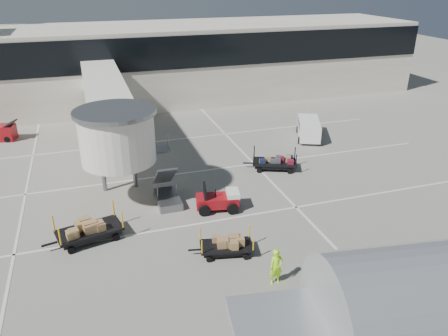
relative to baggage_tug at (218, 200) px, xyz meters
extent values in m
plane|color=gray|center=(-1.38, -3.29, -0.61)|extent=(140.00, 140.00, 0.00)
cube|color=silver|center=(-1.38, -1.29, -0.60)|extent=(40.00, 0.15, 0.02)
cube|color=silver|center=(-1.38, 5.71, -0.60)|extent=(40.00, 0.15, 0.02)
cube|color=silver|center=(-1.38, 12.71, -0.60)|extent=(40.00, 0.15, 0.02)
cube|color=silver|center=(4.62, 6.71, -0.60)|extent=(0.15, 30.00, 0.02)
cube|color=silver|center=(-11.38, 6.71, -0.60)|extent=(0.15, 30.00, 0.02)
cube|color=white|center=(-1.38, 26.71, 3.39)|extent=(64.00, 12.00, 8.00)
cube|color=black|center=(-1.38, 20.66, 5.39)|extent=(64.00, 0.12, 3.20)
cube|color=white|center=(-5.38, 11.71, 3.69)|extent=(3.00, 18.00, 2.80)
cylinder|color=white|center=(-5.38, 2.71, 3.69)|extent=(4.40, 4.40, 3.00)
cylinder|color=slate|center=(-5.38, 2.71, 5.29)|extent=(4.80, 4.80, 0.25)
cylinder|color=slate|center=(-6.38, 4.71, 0.84)|extent=(0.28, 0.28, 2.90)
cylinder|color=slate|center=(-4.38, 4.71, 0.84)|extent=(0.28, 0.28, 2.90)
cylinder|color=slate|center=(-6.38, 11.71, 0.84)|extent=(0.28, 0.28, 2.90)
cylinder|color=slate|center=(-4.38, 11.71, 0.84)|extent=(0.28, 0.28, 2.90)
cylinder|color=slate|center=(-6.38, 18.71, 0.84)|extent=(0.28, 0.28, 2.90)
cylinder|color=slate|center=(-4.38, 18.71, 0.84)|extent=(0.28, 0.28, 2.90)
cube|color=slate|center=(-2.78, 1.71, -0.36)|extent=(1.40, 2.60, 0.50)
cube|color=slate|center=(-2.78, 2.31, 0.99)|extent=(1.20, 2.60, 2.06)
cube|color=slate|center=(-2.78, 3.71, 2.24)|extent=(1.40, 1.20, 0.12)
cube|color=maroon|center=(-0.07, 0.01, -0.03)|extent=(2.71, 1.67, 0.63)
cube|color=white|center=(0.86, -0.17, 0.39)|extent=(0.94, 1.28, 0.37)
cube|color=black|center=(-0.80, 0.15, 0.60)|extent=(0.32, 1.06, 0.95)
cylinder|color=black|center=(-1.03, -0.50, -0.28)|extent=(0.71, 0.39, 0.67)
cylinder|color=black|center=(-0.77, 0.85, -0.28)|extent=(0.71, 0.39, 0.67)
cylinder|color=black|center=(0.63, -0.82, -0.28)|extent=(0.71, 0.39, 0.67)
cylinder|color=black|center=(0.89, 0.53, -0.28)|extent=(0.71, 0.39, 0.67)
cube|color=black|center=(5.66, 4.37, -0.04)|extent=(3.49, 2.65, 0.13)
cube|color=black|center=(5.66, 4.37, -0.23)|extent=(3.11, 2.31, 0.26)
cube|color=black|center=(3.88, 5.11, -0.20)|extent=(0.71, 0.36, 0.08)
cylinder|color=black|center=(4.38, 4.14, -0.44)|extent=(0.38, 0.27, 0.35)
cylinder|color=black|center=(4.92, 5.44, -0.44)|extent=(0.38, 0.27, 0.35)
cylinder|color=black|center=(6.39, 3.29, -0.44)|extent=(0.38, 0.27, 0.35)
cylinder|color=black|center=(6.94, 4.59, -0.44)|extent=(0.38, 0.27, 0.35)
cylinder|color=black|center=(4.00, 4.30, 0.43)|extent=(0.07, 0.07, 0.94)
cylinder|color=black|center=(4.55, 5.59, 0.43)|extent=(0.07, 0.07, 0.94)
cylinder|color=black|center=(6.77, 3.14, 0.43)|extent=(0.07, 0.07, 0.94)
cylinder|color=black|center=(7.31, 4.43, 0.43)|extent=(0.07, 0.07, 0.94)
cube|color=maroon|center=(6.15, 3.68, 0.20)|extent=(0.63, 0.58, 0.36)
cube|color=#987E53|center=(6.04, 4.18, 0.18)|extent=(0.58, 0.45, 0.32)
cube|color=#414145|center=(5.41, 4.22, 0.20)|extent=(0.53, 0.51, 0.36)
cube|color=#987E53|center=(6.23, 3.94, 0.25)|extent=(0.62, 0.57, 0.47)
cube|color=#121D38|center=(5.73, 4.12, 0.23)|extent=(0.51, 0.43, 0.42)
cube|color=#987E53|center=(5.24, 4.75, 0.22)|extent=(0.50, 0.44, 0.40)
cube|color=#121D38|center=(4.93, 4.38, 0.20)|extent=(0.48, 0.45, 0.35)
cube|color=#987E53|center=(4.88, 4.71, 0.16)|extent=(0.58, 0.55, 0.28)
cube|color=#121D38|center=(4.67, 4.26, 0.17)|extent=(0.53, 0.42, 0.29)
cube|color=maroon|center=(4.82, 5.01, 0.21)|extent=(0.63, 0.55, 0.38)
cube|color=maroon|center=(4.79, 4.52, 0.16)|extent=(0.62, 0.54, 0.27)
cube|color=black|center=(-0.99, -4.55, -0.13)|extent=(2.88, 1.85, 0.11)
cube|color=black|center=(-0.99, -4.55, -0.28)|extent=(2.58, 1.60, 0.22)
cube|color=black|center=(-2.60, -4.21, -0.26)|extent=(0.62, 0.20, 0.07)
cylinder|color=black|center=(-2.03, -4.95, -0.46)|extent=(0.32, 0.18, 0.30)
cylinder|color=black|center=(-1.78, -3.77, -0.46)|extent=(0.32, 0.18, 0.30)
cylinder|color=black|center=(-0.20, -5.33, -0.46)|extent=(0.32, 0.18, 0.30)
cylinder|color=black|center=(0.04, -4.15, -0.46)|extent=(0.32, 0.18, 0.30)
cylinder|color=#FFB80D|center=(-2.37, -4.88, 0.27)|extent=(0.06, 0.06, 0.80)
cylinder|color=#FFB80D|center=(-2.12, -3.70, 0.27)|extent=(0.06, 0.06, 0.80)
cylinder|color=#FFB80D|center=(0.14, -5.40, 0.27)|extent=(0.06, 0.06, 0.80)
cylinder|color=#FFB80D|center=(0.38, -4.22, 0.27)|extent=(0.06, 0.06, 0.80)
cube|color=#A2804E|center=(-1.12, -4.57, 0.11)|extent=(0.66, 0.59, 0.36)
cube|color=#A2804E|center=(-2.03, -4.77, 0.10)|extent=(0.47, 0.42, 0.35)
cube|color=#A2804E|center=(-0.46, -4.40, 0.10)|extent=(0.58, 0.46, 0.34)
cube|color=#A2804E|center=(-0.46, -4.23, 0.14)|extent=(0.64, 0.49, 0.43)
cube|color=#A2804E|center=(-1.22, -4.21, 0.13)|extent=(0.56, 0.55, 0.41)
cube|color=#A2804E|center=(-0.97, -4.73, 0.12)|extent=(0.48, 0.55, 0.38)
cube|color=#A2804E|center=(-1.31, -4.70, 0.13)|extent=(0.56, 0.53, 0.41)
cube|color=#A2804E|center=(-1.00, -4.64, 0.14)|extent=(0.54, 0.43, 0.42)
cube|color=#A2804E|center=(-1.20, -4.53, 0.15)|extent=(0.52, 0.55, 0.44)
cube|color=black|center=(-7.57, -1.08, 0.00)|extent=(3.66, 2.39, 0.13)
cube|color=black|center=(-7.57, -1.08, -0.20)|extent=(3.28, 2.07, 0.28)
cube|color=black|center=(-9.60, -1.54, -0.16)|extent=(0.79, 0.26, 0.09)
cylinder|color=black|center=(-8.55, -2.08, -0.42)|extent=(0.41, 0.24, 0.38)
cylinder|color=black|center=(-8.89, -0.60, -0.42)|extent=(0.41, 0.24, 0.38)
cylinder|color=black|center=(-6.25, -1.56, -0.42)|extent=(0.41, 0.24, 0.38)
cylinder|color=black|center=(-6.59, -0.08, -0.42)|extent=(0.41, 0.24, 0.38)
cylinder|color=#FFB80D|center=(-8.98, -2.17, 0.51)|extent=(0.08, 0.08, 1.01)
cylinder|color=#FFB80D|center=(-9.32, -0.69, 0.51)|extent=(0.08, 0.08, 1.01)
cylinder|color=#FFB80D|center=(-5.82, -1.46, 0.51)|extent=(0.08, 0.08, 1.01)
cylinder|color=#FFB80D|center=(-6.16, 0.02, 0.51)|extent=(0.08, 0.08, 1.01)
cube|color=#A2804E|center=(-7.20, -0.67, 0.33)|extent=(0.64, 0.60, 0.52)
cube|color=#A2804E|center=(-8.45, -1.70, 0.30)|extent=(0.74, 0.62, 0.45)
cube|color=#A2804E|center=(-6.74, -0.45, 0.36)|extent=(0.77, 0.61, 0.58)
cube|color=#A2804E|center=(-8.17, -1.10, 0.33)|extent=(0.70, 0.55, 0.51)
cube|color=#A2804E|center=(-6.34, -1.00, 0.27)|extent=(0.66, 0.62, 0.40)
cube|color=#A2804E|center=(-7.68, -1.00, 0.35)|extent=(0.73, 0.54, 0.56)
cube|color=#A2804E|center=(-7.81, -1.34, 0.37)|extent=(0.56, 0.58, 0.60)
cube|color=#A2804E|center=(-7.56, -1.43, 0.37)|extent=(0.76, 0.55, 0.59)
imported|color=#A0F619|center=(0.46, -7.43, 0.29)|extent=(0.67, 0.45, 1.80)
cube|color=white|center=(11.17, 9.49, 0.30)|extent=(3.24, 4.51, 1.35)
cube|color=white|center=(11.92, 11.21, 0.04)|extent=(1.67, 1.09, 0.78)
cube|color=black|center=(11.24, 9.65, 0.65)|extent=(2.62, 3.08, 0.54)
cylinder|color=black|center=(9.85, 8.55, -0.32)|extent=(0.43, 0.63, 0.59)
cylinder|color=black|center=(11.36, 7.88, -0.32)|extent=(0.43, 0.63, 0.59)
cylinder|color=black|center=(10.97, 11.10, -0.32)|extent=(0.43, 0.63, 0.59)
cylinder|color=black|center=(12.48, 10.43, -0.32)|extent=(0.43, 0.63, 0.59)
cube|color=black|center=(-13.21, 17.04, 0.87)|extent=(1.11, 1.39, 0.46)
cylinder|color=black|center=(-13.61, 16.51, -0.35)|extent=(0.56, 0.34, 0.52)
cylinder|color=black|center=(-13.31, 17.69, -0.35)|extent=(0.56, 0.34, 0.52)
cube|color=silver|center=(1.93, -13.91, 2.74)|extent=(11.50, 4.73, 0.39)
cube|color=silver|center=(0.28, -13.66, 2.12)|extent=(0.92, 0.41, 1.23)
camera|label=1|loc=(-6.89, -22.24, 12.62)|focal=35.00mm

